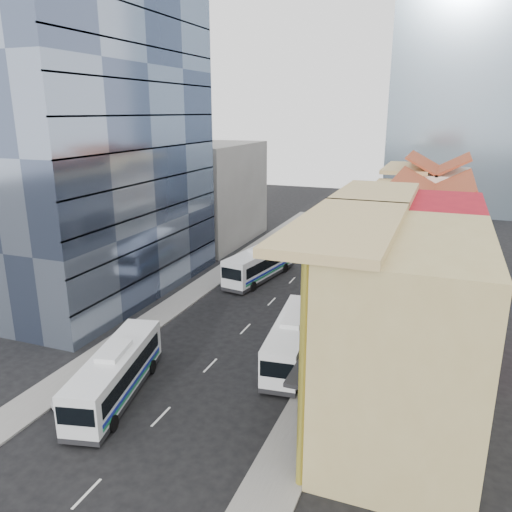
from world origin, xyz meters
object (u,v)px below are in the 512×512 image
at_px(shophouse_tan, 407,338).
at_px(bus_left_near, 116,372).
at_px(bus_right, 293,339).
at_px(sedan_left, 85,391).
at_px(office_tower, 100,147).
at_px(bus_left_far, 260,263).

height_order(shophouse_tan, bus_left_near, shophouse_tan).
xyz_separation_m(shophouse_tan, bus_left_near, (-17.93, -3.02, -4.23)).
relative_size(bus_right, sedan_left, 2.54).
bearing_deg(sedan_left, bus_left_near, 61.57).
distance_m(shophouse_tan, bus_right, 11.24).
bearing_deg(shophouse_tan, bus_left_near, -170.45).
distance_m(shophouse_tan, office_tower, 35.19).
relative_size(office_tower, bus_right, 2.69).
height_order(office_tower, bus_right, office_tower).
bearing_deg(bus_right, bus_left_far, 111.68).
bearing_deg(sedan_left, office_tower, 145.20).
bearing_deg(bus_right, bus_left_near, -142.36).
bearing_deg(bus_left_near, bus_left_far, 76.07).
bearing_deg(bus_left_far, office_tower, -136.40).
xyz_separation_m(shophouse_tan, sedan_left, (-19.50, -4.27, -5.25)).
relative_size(bus_left_far, sedan_left, 2.73).
bearing_deg(bus_right, office_tower, 154.32).
bearing_deg(sedan_left, bus_right, 66.12).
bearing_deg(bus_left_near, bus_right, 30.67).
height_order(bus_left_near, bus_left_far, bus_left_far).
height_order(shophouse_tan, bus_left_far, shophouse_tan).
bearing_deg(bus_left_far, shophouse_tan, -43.61).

